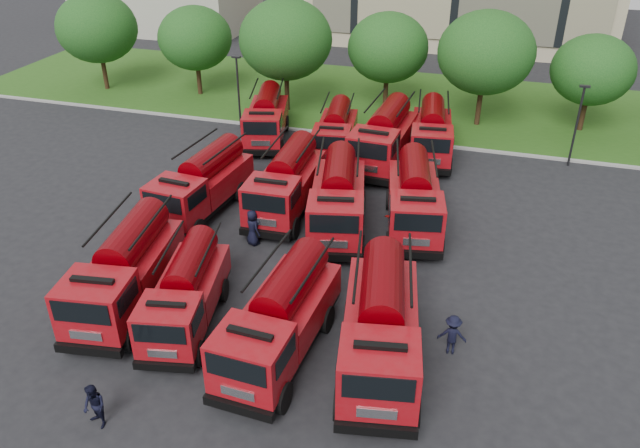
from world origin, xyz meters
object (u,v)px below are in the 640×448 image
Objects in this scene: fire_truck_10 at (384,137)px; firefighter_1 at (99,425)px; fire_truck_2 at (280,318)px; fire_truck_11 at (431,133)px; firefighter_2 at (373,384)px; firefighter_5 at (397,233)px; fire_truck_0 at (125,270)px; firefighter_4 at (254,244)px; fire_truck_4 at (202,184)px; firefighter_3 at (450,352)px; fire_truck_1 at (186,293)px; fire_truck_7 at (414,198)px; fire_truck_3 at (381,326)px; fire_truck_6 at (338,198)px; fire_truck_5 at (286,182)px; fire_truck_9 at (336,131)px; fire_truck_8 at (266,118)px.

firefighter_1 is (-4.78, -23.40, -1.78)m from fire_truck_10.
fire_truck_2 is 1.01× the size of fire_truck_11.
firefighter_2 reaches higher than firefighter_5.
fire_truck_0 is 0.98× the size of fire_truck_10.
fire_truck_11 is 14.86m from firefighter_4.
firefighter_2 is at bearing -6.18° from fire_truck_2.
fire_truck_4 is at bearing -141.88° from fire_truck_11.
firefighter_3 is at bearing -51.68° from firefighter_2.
fire_truck_4 is (-3.55, 8.76, 0.18)m from fire_truck_1.
fire_truck_4 is 10.54m from firefighter_5.
fire_truck_7 reaches higher than fire_truck_2.
firefighter_2 is 10.84m from firefighter_5.
fire_truck_2 reaches higher than firefighter_4.
fire_truck_7 is at bearing -132.81° from firefighter_5.
firefighter_5 is at bearing 87.80° from firefighter_1.
fire_truck_3 is 1.01× the size of fire_truck_6.
fire_truck_10 is 17.53m from firefighter_3.
fire_truck_2 reaches higher than firefighter_5.
fire_truck_1 is at bearing 73.82° from firefighter_2.
fire_truck_3 is 1.02× the size of fire_truck_10.
fire_truck_7 is at bearing 35.28° from fire_truck_0.
fire_truck_5 is 1.02× the size of fire_truck_11.
fire_truck_10 is 23.95m from firefighter_1.
fire_truck_5 is at bearing -46.43° from firefighter_3.
fire_truck_9 is at bearing 68.77° from fire_truck_0.
fire_truck_11 is at bearing 58.81° from fire_truck_1.
fire_truck_11 is (-0.41, 9.17, -0.05)m from fire_truck_7.
fire_truck_8 is at bearing -48.43° from firefighter_5.
firefighter_5 is (-0.60, -0.83, -1.68)m from fire_truck_7.
fire_truck_8 is 14.48m from firefighter_5.
fire_truck_9 is at bearing -23.77° from fire_truck_8.
fire_truck_9 is 6.04m from fire_truck_11.
fire_truck_0 is 1.05× the size of fire_truck_2.
fire_truck_10 is at bearing -20.42° from fire_truck_9.
fire_truck_0 is at bearing 166.77° from fire_truck_3.
fire_truck_8 is (-11.34, 8.75, -0.07)m from fire_truck_7.
fire_truck_7 reaches higher than firefighter_5.
firefighter_5 is (6.83, 9.53, -1.48)m from fire_truck_1.
firefighter_1 is (-0.41, -5.77, -1.48)m from fire_truck_1.
fire_truck_5 is at bearing -61.73° from firefighter_4.
fire_truck_10 reaches higher than fire_truck_6.
fire_truck_9 is (5.02, -0.79, -0.11)m from fire_truck_8.
fire_truck_10 is (-3.07, 7.27, 0.10)m from fire_truck_7.
fire_truck_11 is at bearing -4.65° from firefighter_2.
fire_truck_4 is at bearing -128.83° from fire_truck_10.
firefighter_4 is at bearing -26.69° from fire_truck_4.
fire_truck_6 is 5.13× the size of firefighter_2.
fire_truck_3 is 3.37m from firefighter_3.
firefighter_3 is (13.98, -7.49, -1.66)m from fire_truck_4.
fire_truck_6 is 15.57m from firefighter_1.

